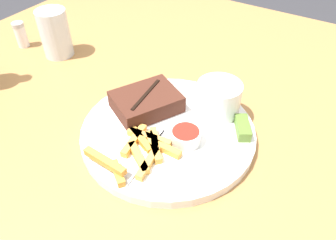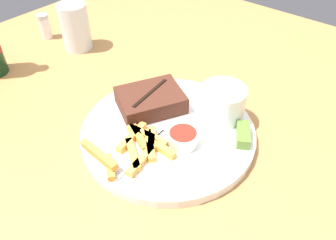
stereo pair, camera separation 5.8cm
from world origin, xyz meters
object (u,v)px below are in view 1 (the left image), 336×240
dipping_sauce_cup (186,136)px  fork_utensil (144,158)px  drinking_glass (55,33)px  salt_shaker (21,35)px  steak_portion (146,102)px  dinner_plate (168,132)px  pickle_spear (243,128)px  coleslaw_cup (219,97)px

dipping_sauce_cup → fork_utensil: 0.08m
drinking_glass → salt_shaker: (-0.02, 0.11, -0.02)m
fork_utensil → salt_shaker: bearing=67.3°
salt_shaker → dipping_sauce_cup: bearing=-100.2°
steak_portion → dipping_sauce_cup: 0.12m
dipping_sauce_cup → salt_shaker: (0.10, 0.54, 0.00)m
dinner_plate → salt_shaker: (0.08, 0.50, 0.02)m
pickle_spear → salt_shaker: salt_shaker is taller
dinner_plate → dipping_sauce_cup: bearing=-106.1°
salt_shaker → steak_portion: bearing=-97.7°
steak_portion → coleslaw_cup: bearing=-61.0°
dipping_sauce_cup → fork_utensil: size_ratio=0.40×
dinner_plate → salt_shaker: salt_shaker is taller
dinner_plate → coleslaw_cup: (0.09, -0.05, 0.04)m
dipping_sauce_cup → drinking_glass: size_ratio=0.47×
steak_portion → drinking_glass: bearing=76.3°
dipping_sauce_cup → salt_shaker: bearing=79.8°
dinner_plate → coleslaw_cup: bearing=-30.5°
dipping_sauce_cup → salt_shaker: size_ratio=0.82×
steak_portion → drinking_glass: 0.33m
coleslaw_cup → salt_shaker: (-0.01, 0.55, -0.02)m
dinner_plate → steak_portion: (0.03, 0.07, 0.03)m
dinner_plate → pickle_spear: bearing=-62.1°
dipping_sauce_cup → coleslaw_cup: bearing=-5.8°
dinner_plate → steak_portion: steak_portion is taller
steak_portion → coleslaw_cup: coleslaw_cup is taller
dipping_sauce_cup → drinking_glass: (0.12, 0.43, 0.03)m
drinking_glass → fork_utensil: bearing=-115.6°
steak_portion → drinking_glass: size_ratio=1.32×
dipping_sauce_cup → steak_portion: bearing=70.6°
coleslaw_cup → pickle_spear: bearing=-114.7°
steak_portion → drinking_glass: (0.08, 0.32, 0.02)m
dinner_plate → fork_utensil: size_ratio=2.35×
fork_utensil → salt_shaker: 0.53m
dipping_sauce_cup → salt_shaker: 0.55m
salt_shaker → fork_utensil: bearing=-108.5°
salt_shaker → dinner_plate: bearing=-99.6°
dinner_plate → coleslaw_cup: coleslaw_cup is taller
steak_portion → salt_shaker: (0.06, 0.43, -0.00)m
dinner_plate → salt_shaker: size_ratio=4.87×
steak_portion → fork_utensil: 0.13m
coleslaw_cup → salt_shaker: bearing=90.8°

